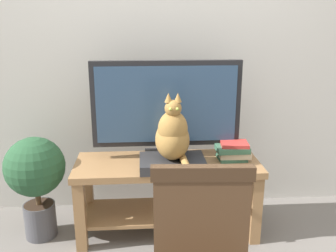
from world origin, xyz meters
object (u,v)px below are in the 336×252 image
(media_box, at_px, (172,163))
(potted_plant, at_px, (36,175))
(cat, at_px, (173,135))
(book_stack, at_px, (233,151))
(tv, at_px, (166,107))
(tv_stand, at_px, (167,183))

(media_box, height_order, potted_plant, potted_plant)
(cat, height_order, potted_plant, cat)
(book_stack, relative_size, potted_plant, 0.33)
(cat, distance_m, book_stack, 0.47)
(cat, distance_m, potted_plant, 0.97)
(tv, xyz_separation_m, media_box, (0.02, -0.19, -0.33))
(tv, xyz_separation_m, potted_plant, (-0.89, -0.10, -0.43))
(tv_stand, xyz_separation_m, tv, (0.00, 0.10, 0.52))
(tv_stand, distance_m, cat, 0.40)
(tv_stand, xyz_separation_m, cat, (0.03, -0.11, 0.39))
(tv_stand, height_order, media_box, media_box)
(media_box, bearing_deg, book_stack, 13.57)
(tv_stand, bearing_deg, tv, 89.99)
(cat, bearing_deg, potted_plant, 173.28)
(media_box, bearing_deg, cat, -85.57)
(book_stack, height_order, potted_plant, potted_plant)
(book_stack, bearing_deg, media_box, -166.43)
(tv_stand, height_order, tv, tv)
(book_stack, bearing_deg, tv_stand, -178.64)
(potted_plant, bearing_deg, tv_stand, -0.03)
(media_box, xyz_separation_m, cat, (0.00, -0.01, 0.20))
(tv, distance_m, cat, 0.25)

